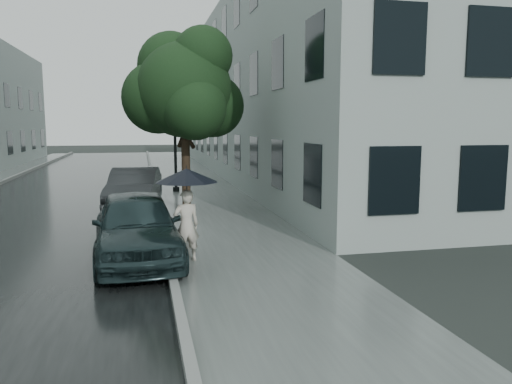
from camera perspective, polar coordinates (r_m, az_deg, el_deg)
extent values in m
plane|color=black|center=(9.05, 0.82, -10.37)|extent=(120.00, 120.00, 0.00)
cube|color=slate|center=(20.68, -6.37, -0.07)|extent=(3.50, 60.00, 0.01)
cube|color=slate|center=(20.55, -11.44, -0.02)|extent=(0.15, 60.00, 0.15)
cube|color=black|center=(20.78, -21.12, -0.52)|extent=(6.85, 60.00, 0.00)
cube|color=gray|center=(28.91, 2.34, 11.14)|extent=(7.00, 36.00, 9.00)
cube|color=black|center=(28.20, -4.64, 11.21)|extent=(0.08, 32.40, 7.20)
cube|color=black|center=(39.26, -25.33, 8.80)|extent=(0.08, 16.20, 6.40)
imported|color=#BDB6A6|center=(10.35, -7.97, -3.82)|extent=(0.60, 0.45, 1.49)
cylinder|color=black|center=(10.21, -7.90, -0.68)|extent=(0.02, 0.02, 0.65)
cone|color=black|center=(10.15, -7.95, 1.90)|extent=(1.42, 1.42, 0.28)
cylinder|color=black|center=(10.13, -7.96, 2.80)|extent=(0.02, 0.02, 0.08)
cylinder|color=black|center=(10.26, -7.86, -2.63)|extent=(0.03, 0.03, 0.06)
cylinder|color=#332619|center=(16.04, -8.01, 2.50)|extent=(0.27, 0.27, 2.72)
sphere|color=#183317|center=(16.00, -8.18, 11.46)|extent=(2.97, 2.97, 2.97)
sphere|color=#183317|center=(16.42, -5.00, 9.81)|extent=(2.05, 2.05, 2.05)
sphere|color=#183317|center=(16.40, -11.14, 10.52)|extent=(2.28, 2.28, 2.28)
sphere|color=#183317|center=(15.20, -7.04, 9.49)|extent=(1.93, 1.93, 1.93)
sphere|color=#183317|center=(16.73, -9.64, 14.02)|extent=(2.16, 2.16, 2.16)
sphere|color=#183317|center=(15.94, -6.10, 15.21)|extent=(1.84, 1.84, 1.84)
cylinder|color=black|center=(20.99, -9.24, 6.32)|extent=(0.12, 0.12, 4.62)
cylinder|color=black|center=(21.16, -9.11, 0.33)|extent=(0.28, 0.28, 0.20)
cylinder|color=black|center=(21.05, -10.08, 12.60)|extent=(0.50, 0.09, 0.08)
sphere|color=silver|center=(21.04, -10.91, 12.44)|extent=(0.32, 0.32, 0.32)
imported|color=#18282A|center=(10.62, -13.50, -3.79)|extent=(1.95, 4.33, 1.44)
imported|color=#222527|center=(16.90, -13.71, 0.35)|extent=(1.92, 4.32, 1.38)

